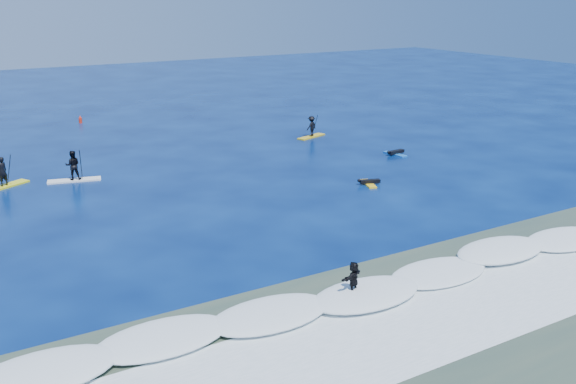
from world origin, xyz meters
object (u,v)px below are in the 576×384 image
prone_paddler_near (369,182)px  prone_paddler_far (395,153)px  sup_paddler_right (311,128)px  sup_paddler_left (3,176)px  marker_buoy (80,120)px  sup_paddler_center (73,168)px  wave_surfer (353,280)px

prone_paddler_near → prone_paddler_far: bearing=-32.3°
prone_paddler_far → sup_paddler_right: bearing=8.7°
sup_paddler_right → prone_paddler_far: bearing=-95.3°
sup_paddler_right → prone_paddler_far: sup_paddler_right is taller
sup_paddler_left → sup_paddler_right: bearing=-23.7°
sup_paddler_left → prone_paddler_near: sup_paddler_left is taller
marker_buoy → sup_paddler_left: bearing=-116.5°
sup_paddler_left → prone_paddler_far: 26.77m
sup_paddler_left → sup_paddler_center: size_ratio=0.94×
sup_paddler_left → prone_paddler_far: (26.08, -6.00, -0.55)m
sup_paddler_center → marker_buoy: (5.02, 18.99, -0.54)m
sup_paddler_left → marker_buoy: sup_paddler_left is taller
sup_paddler_center → marker_buoy: sup_paddler_center is taller
sup_paddler_right → wave_surfer: sup_paddler_right is taller
sup_paddler_center → wave_surfer: (5.44, -22.42, -0.05)m
sup_paddler_right → wave_surfer: bearing=-139.0°
wave_surfer → marker_buoy: bearing=69.2°
prone_paddler_near → marker_buoy: (-10.61, 29.25, 0.18)m
prone_paddler_near → prone_paddler_far: 8.18m
sup_paddler_center → prone_paddler_far: sup_paddler_center is taller
sup_paddler_center → wave_surfer: sup_paddler_center is taller
sup_paddler_right → marker_buoy: size_ratio=4.12×
prone_paddler_near → sup_paddler_left: bearing=79.8°
sup_paddler_center → prone_paddler_near: (15.63, -10.26, -0.72)m
sup_paddler_right → prone_paddler_near: size_ratio=1.56×
prone_paddler_far → sup_paddler_center: bearing=71.5°
prone_paddler_near → marker_buoy: marker_buoy is taller
marker_buoy → sup_paddler_center: bearing=-104.8°
sup_paddler_center → prone_paddler_far: (22.04, -5.16, -0.71)m
sup_paddler_center → wave_surfer: size_ratio=1.66×
wave_surfer → sup_paddler_left: bearing=90.8°
sup_paddler_center → sup_paddler_right: size_ratio=1.13×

